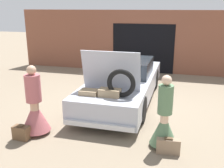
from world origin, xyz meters
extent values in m
plane|color=#7F705B|center=(0.00, 0.00, 0.00)|extent=(40.00, 40.00, 0.00)
cube|color=brown|center=(0.00, 3.99, 1.40)|extent=(12.00, 0.12, 2.80)
cube|color=black|center=(0.00, 3.92, 1.10)|extent=(2.80, 0.02, 2.20)
cube|color=#B2B7C6|center=(0.00, 0.00, 0.49)|extent=(1.83, 5.20, 0.61)
cube|color=#1E2328|center=(0.00, 0.31, 1.04)|extent=(1.61, 1.66, 0.50)
cylinder|color=black|center=(-0.84, 1.61, 0.35)|extent=(0.18, 0.70, 0.70)
cylinder|color=black|center=(0.84, 1.61, 0.35)|extent=(0.18, 0.70, 0.70)
cylinder|color=black|center=(-0.84, -1.56, 0.35)|extent=(0.18, 0.70, 0.70)
cylinder|color=black|center=(0.84, -1.56, 0.35)|extent=(0.18, 0.70, 0.70)
cube|color=silver|center=(0.00, -2.64, 0.28)|extent=(1.74, 0.10, 0.12)
cube|color=#B2B7C6|center=(0.00, -1.55, 1.32)|extent=(1.55, 0.26, 1.07)
cube|color=#9E8460|center=(-0.45, -1.99, 0.85)|extent=(0.47, 0.33, 0.12)
cube|color=#9E8460|center=(0.09, -1.99, 0.89)|extent=(0.53, 0.30, 0.19)
torus|color=black|center=(0.38, -1.99, 1.15)|extent=(0.71, 0.12, 0.71)
cylinder|color=tan|center=(-1.50, -2.86, 0.40)|extent=(0.20, 0.20, 0.81)
cone|color=#B25B60|center=(-1.50, -2.86, 0.45)|extent=(0.69, 0.69, 0.73)
cylinder|color=#B25B60|center=(-1.50, -2.86, 1.13)|extent=(0.36, 0.36, 0.64)
sphere|color=tan|center=(-1.50, -2.86, 1.56)|extent=(0.22, 0.22, 0.22)
cylinder|color=beige|center=(1.50, -2.72, 0.39)|extent=(0.17, 0.17, 0.78)
cone|color=#567A56|center=(1.50, -2.72, 0.43)|extent=(0.60, 0.60, 0.70)
cylinder|color=#567A56|center=(1.50, -2.72, 1.09)|extent=(0.31, 0.31, 0.62)
sphere|color=beige|center=(1.50, -2.72, 1.50)|extent=(0.21, 0.21, 0.21)
cube|color=brown|center=(-1.66, -3.23, 0.16)|extent=(0.39, 0.23, 0.32)
cube|color=#4C3823|center=(-1.66, -3.23, 0.34)|extent=(0.14, 0.13, 0.02)
cube|color=#8C7259|center=(1.62, -2.97, 0.16)|extent=(0.50, 0.20, 0.33)
cube|color=#4C3823|center=(1.62, -2.97, 0.35)|extent=(0.18, 0.11, 0.02)
camera|label=1|loc=(1.77, -7.93, 2.94)|focal=42.00mm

